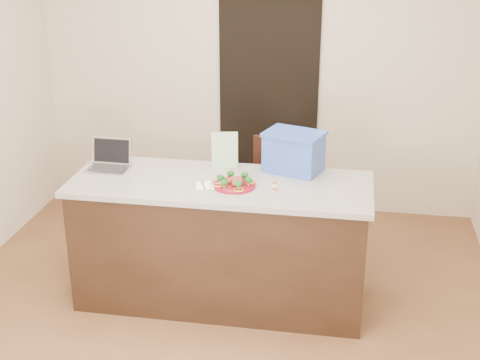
% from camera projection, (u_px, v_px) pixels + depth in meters
% --- Properties ---
extents(ground, '(4.00, 4.00, 0.00)m').
position_uv_depth(ground, '(215.00, 317.00, 4.66)').
color(ground, brown).
rests_on(ground, ground).
extents(room_shell, '(4.00, 4.00, 4.00)m').
position_uv_depth(room_shell, '(211.00, 90.00, 4.06)').
color(room_shell, white).
rests_on(room_shell, ground).
extents(doorway, '(0.90, 0.02, 2.00)m').
position_uv_depth(doorway, '(268.00, 104.00, 6.09)').
color(doorway, black).
rests_on(doorway, ground).
extents(island, '(2.06, 0.76, 0.92)m').
position_uv_depth(island, '(221.00, 241.00, 4.72)').
color(island, black).
rests_on(island, ground).
extents(plate, '(0.29, 0.29, 0.02)m').
position_uv_depth(plate, '(234.00, 185.00, 4.47)').
color(plate, maroon).
rests_on(plate, island).
extents(meatballs, '(0.12, 0.11, 0.04)m').
position_uv_depth(meatballs, '(235.00, 181.00, 4.46)').
color(meatballs, brown).
rests_on(meatballs, plate).
extents(broccoli, '(0.25, 0.23, 0.04)m').
position_uv_depth(broccoli, '(234.00, 179.00, 4.45)').
color(broccoli, '#124316').
rests_on(broccoli, plate).
extents(pepper_rings, '(0.27, 0.27, 0.01)m').
position_uv_depth(pepper_rings, '(234.00, 183.00, 4.46)').
color(pepper_rings, orange).
rests_on(pepper_rings, plate).
extents(napkin, '(0.17, 0.17, 0.01)m').
position_uv_depth(napkin, '(207.00, 185.00, 4.48)').
color(napkin, white).
rests_on(napkin, island).
extents(fork, '(0.06, 0.16, 0.00)m').
position_uv_depth(fork, '(204.00, 184.00, 4.49)').
color(fork, '#ADADB1').
rests_on(fork, napkin).
extents(knife, '(0.02, 0.19, 0.01)m').
position_uv_depth(knife, '(211.00, 186.00, 4.46)').
color(knife, silver).
rests_on(knife, napkin).
extents(yogurt_bottle, '(0.03, 0.03, 0.06)m').
position_uv_depth(yogurt_bottle, '(274.00, 188.00, 4.38)').
color(yogurt_bottle, silver).
rests_on(yogurt_bottle, island).
extents(laptop, '(0.30, 0.24, 0.21)m').
position_uv_depth(laptop, '(110.00, 160.00, 4.78)').
color(laptop, '#A9A9AE').
rests_on(laptop, island).
extents(leaflet, '(0.19, 0.08, 0.26)m').
position_uv_depth(leaflet, '(225.00, 150.00, 4.74)').
color(leaflet, white).
rests_on(leaflet, island).
extents(blue_box, '(0.46, 0.39, 0.29)m').
position_uv_depth(blue_box, '(294.00, 151.00, 4.69)').
color(blue_box, '#3354B8').
rests_on(blue_box, island).
extents(chair, '(0.56, 0.57, 0.97)m').
position_uv_depth(chair, '(275.00, 194.00, 5.30)').
color(chair, '#34170F').
rests_on(chair, ground).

